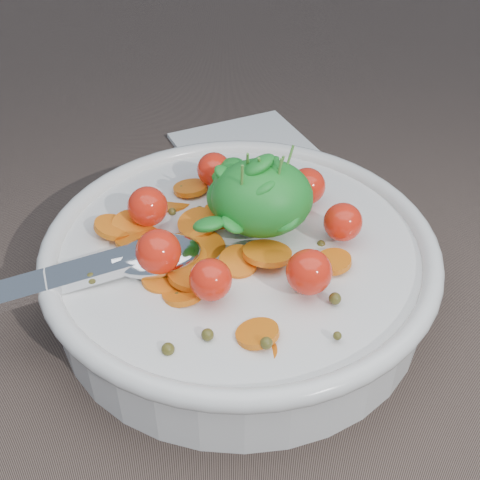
{
  "coord_description": "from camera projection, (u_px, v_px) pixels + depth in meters",
  "views": [
    {
      "loc": [
        -0.01,
        -0.34,
        0.35
      ],
      "look_at": [
        -0.01,
        0.02,
        0.06
      ],
      "focal_mm": 45.0,
      "sensor_mm": 36.0,
      "label": 1
    }
  ],
  "objects": [
    {
      "name": "ground",
      "position": [
        248.0,
        317.0,
        0.49
      ],
      "size": [
        6.0,
        6.0,
        0.0
      ],
      "primitive_type": "plane",
      "color": "brown",
      "rests_on": "ground"
    },
    {
      "name": "bowl",
      "position": [
        240.0,
        263.0,
        0.48
      ],
      "size": [
        0.33,
        0.31,
        0.13
      ],
      "color": "white",
      "rests_on": "ground"
    },
    {
      "name": "napkin",
      "position": [
        245.0,
        147.0,
        0.69
      ],
      "size": [
        0.18,
        0.17,
        0.01
      ],
      "primitive_type": "cube",
      "rotation": [
        0.0,
        0.0,
        0.41
      ],
      "color": "white",
      "rests_on": "ground"
    }
  ]
}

